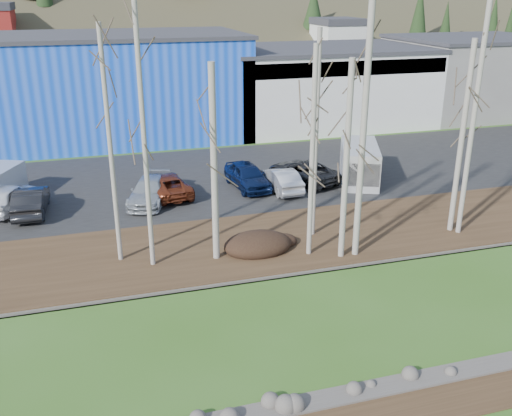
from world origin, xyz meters
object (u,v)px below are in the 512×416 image
object	(u,v)px
car_0	(8,197)
car_3	(150,191)
car_5	(281,180)
car_2	(166,185)
van_white	(359,164)
car_1	(31,201)
car_6	(303,171)
car_4	(247,176)

from	to	relation	value
car_0	car_3	world-z (taller)	car_0
car_3	car_5	bearing A→B (deg)	17.72
car_2	car_5	xyz separation A→B (m)	(6.82, -1.08, 0.02)
car_0	car_2	xyz separation A→B (m)	(8.68, -0.08, -0.09)
van_white	car_1	bearing A→B (deg)	-157.50
car_2	car_5	world-z (taller)	car_5
car_0	car_1	distance (m)	1.51
car_2	car_6	distance (m)	8.67
car_2	car_5	bearing A→B (deg)	162.53
car_1	van_white	distance (m)	19.58
car_1	car_2	distance (m)	7.49
van_white	car_5	bearing A→B (deg)	-154.44
car_4	car_5	xyz separation A→B (m)	(1.83, -1.07, -0.09)
car_0	car_6	bearing A→B (deg)	-160.10
car_4	car_5	size ratio (longest dim) A/B	1.09
car_2	van_white	distance (m)	12.16
car_1	car_6	distance (m)	16.14
car_3	van_white	world-z (taller)	van_white
car_1	van_white	size ratio (longest dim) A/B	0.78
car_2	car_5	size ratio (longest dim) A/B	1.15
car_4	car_6	bearing A→B (deg)	-4.42
car_6	van_white	world-z (taller)	van_white
car_2	car_3	bearing A→B (deg)	31.21
car_1	car_4	size ratio (longest dim) A/B	0.99
car_5	van_white	world-z (taller)	van_white
van_white	car_2	bearing A→B (deg)	-161.23
car_1	van_white	xyz separation A→B (m)	(19.57, -0.02, 0.42)
car_0	car_1	bearing A→B (deg)	165.04
car_5	car_2	bearing A→B (deg)	-10.81
car_2	car_4	xyz separation A→B (m)	(4.99, -0.01, 0.11)
car_3	car_0	bearing A→B (deg)	-168.17
car_2	car_4	world-z (taller)	car_4
car_0	car_4	distance (m)	13.67
car_2	car_4	size ratio (longest dim) A/B	1.05
car_5	car_6	bearing A→B (deg)	-149.97
car_4	car_6	distance (m)	3.68
car_4	van_white	size ratio (longest dim) A/B	0.79
car_1	car_6	size ratio (longest dim) A/B	0.88
car_5	van_white	bearing A→B (deg)	-178.81
car_5	car_6	xyz separation A→B (m)	(1.85, 1.15, 0.02)
car_1	car_5	size ratio (longest dim) A/B	1.07
car_0	car_1	xyz separation A→B (m)	(1.24, -0.86, -0.02)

